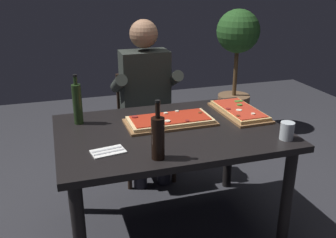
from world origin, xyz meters
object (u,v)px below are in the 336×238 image
at_px(pizza_rectangular_left, 239,111).
at_px(wine_bottle_dark, 77,103).
at_px(pizza_rectangular_front, 170,121).
at_px(potted_plant_corner, 236,59).
at_px(tumbler_near_camera, 287,132).
at_px(seated_diner, 146,95).
at_px(dining_table, 170,143).
at_px(diner_chair, 144,120).
at_px(oil_bottle_amber, 158,137).

distance_m(pizza_rectangular_left, wine_bottle_dark, 1.09).
bearing_deg(pizza_rectangular_front, potted_plant_corner, 50.51).
distance_m(wine_bottle_dark, tumbler_near_camera, 1.30).
relative_size(pizza_rectangular_left, seated_diner, 0.38).
relative_size(dining_table, diner_chair, 1.61).
bearing_deg(dining_table, pizza_rectangular_left, 13.33).
height_order(wine_bottle_dark, diner_chair, wine_bottle_dark).
relative_size(pizza_rectangular_left, wine_bottle_dark, 1.56).
height_order(dining_table, pizza_rectangular_left, pizza_rectangular_left).
bearing_deg(seated_diner, tumbler_near_camera, -62.25).
height_order(pizza_rectangular_left, diner_chair, diner_chair).
height_order(dining_table, pizza_rectangular_front, pizza_rectangular_front).
distance_m(oil_bottle_amber, diner_chair, 1.29).
bearing_deg(potted_plant_corner, pizza_rectangular_front, -129.49).
height_order(pizza_rectangular_front, diner_chair, diner_chair).
distance_m(pizza_rectangular_front, tumbler_near_camera, 0.72).
relative_size(pizza_rectangular_front, diner_chair, 0.67).
distance_m(wine_bottle_dark, diner_chair, 0.90).
distance_m(dining_table, pizza_rectangular_left, 0.57).
distance_m(dining_table, diner_chair, 0.87).
bearing_deg(seated_diner, wine_bottle_dark, -140.83).
height_order(pizza_rectangular_front, wine_bottle_dark, wine_bottle_dark).
xyz_separation_m(diner_chair, potted_plant_corner, (1.23, 0.74, 0.30)).
height_order(pizza_rectangular_left, tumbler_near_camera, tumbler_near_camera).
xyz_separation_m(oil_bottle_amber, potted_plant_corner, (1.45, 1.95, -0.07)).
bearing_deg(tumbler_near_camera, pizza_rectangular_front, 142.57).
bearing_deg(diner_chair, pizza_rectangular_left, -54.98).
bearing_deg(pizza_rectangular_front, pizza_rectangular_left, 3.92).
bearing_deg(wine_bottle_dark, seated_diner, 39.17).
xyz_separation_m(pizza_rectangular_left, potted_plant_corner, (0.72, 1.46, 0.03)).
bearing_deg(dining_table, wine_bottle_dark, 152.99).
xyz_separation_m(pizza_rectangular_left, oil_bottle_amber, (-0.72, -0.49, 0.10)).
distance_m(dining_table, pizza_rectangular_front, 0.15).
relative_size(pizza_rectangular_front, potted_plant_corner, 0.44).
height_order(wine_bottle_dark, potted_plant_corner, potted_plant_corner).
xyz_separation_m(pizza_rectangular_front, pizza_rectangular_left, (0.51, 0.04, -0.00)).
bearing_deg(pizza_rectangular_front, diner_chair, 89.60).
distance_m(tumbler_near_camera, diner_chair, 1.36).
height_order(tumbler_near_camera, seated_diner, seated_diner).
distance_m(pizza_rectangular_front, diner_chair, 0.81).
relative_size(wine_bottle_dark, seated_diner, 0.24).
relative_size(tumbler_near_camera, potted_plant_corner, 0.08).
bearing_deg(seated_diner, dining_table, -92.52).
bearing_deg(oil_bottle_amber, potted_plant_corner, 53.52).
bearing_deg(tumbler_near_camera, pizza_rectangular_left, 97.16).
distance_m(dining_table, wine_bottle_dark, 0.64).
relative_size(pizza_rectangular_left, diner_chair, 0.58).
relative_size(oil_bottle_amber, tumbler_near_camera, 3.06).
bearing_deg(tumbler_near_camera, oil_bottle_amber, -178.87).
xyz_separation_m(pizza_rectangular_front, diner_chair, (0.01, 0.76, -0.27)).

